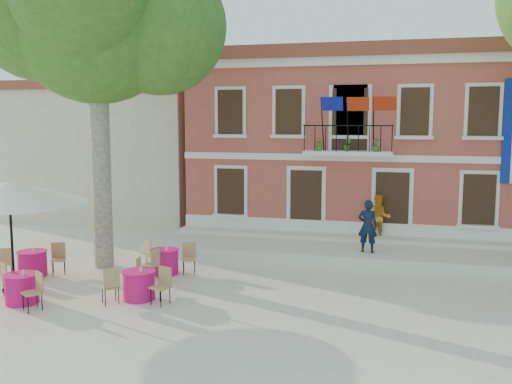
% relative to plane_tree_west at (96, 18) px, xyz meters
% --- Properties ---
extents(ground, '(90.00, 90.00, 0.00)m').
position_rel_plane_tree_west_xyz_m(ground, '(5.32, -0.82, -7.80)').
color(ground, beige).
rests_on(ground, ground).
extents(main_building, '(13.50, 9.59, 7.50)m').
position_rel_plane_tree_west_xyz_m(main_building, '(7.32, 9.17, -4.02)').
color(main_building, '#A8573C').
rests_on(main_building, ground).
extents(neighbor_west, '(9.40, 9.40, 6.40)m').
position_rel_plane_tree_west_xyz_m(neighbor_west, '(-4.18, 10.18, -4.58)').
color(neighbor_west, beige).
rests_on(neighbor_west, ground).
extents(terrace, '(14.00, 3.40, 0.30)m').
position_rel_plane_tree_west_xyz_m(terrace, '(7.32, 3.58, -7.65)').
color(terrace, silver).
rests_on(terrace, ground).
extents(plane_tree_west, '(5.38, 5.38, 10.56)m').
position_rel_plane_tree_west_xyz_m(plane_tree_west, '(0.00, 0.00, 0.00)').
color(plane_tree_west, '#A59E84').
rests_on(plane_tree_west, ground).
extents(patio_umbrella, '(4.12, 4.12, 3.06)m').
position_rel_plane_tree_west_xyz_m(patio_umbrella, '(-1.06, -3.04, -5.05)').
color(patio_umbrella, black).
rests_on(patio_umbrella, ground).
extents(pedestrian_navy, '(0.67, 0.46, 1.78)m').
position_rel_plane_tree_west_xyz_m(pedestrian_navy, '(8.19, 2.83, -6.61)').
color(pedestrian_navy, black).
rests_on(pedestrian_navy, terrace).
extents(pedestrian_orange, '(0.90, 0.75, 1.69)m').
position_rel_plane_tree_west_xyz_m(pedestrian_orange, '(8.49, 4.80, -6.65)').
color(pedestrian_orange, orange).
rests_on(pedestrian_orange, terrace).
extents(cafe_table_0, '(1.86, 1.36, 0.95)m').
position_rel_plane_tree_west_xyz_m(cafe_table_0, '(-1.53, -1.56, -7.38)').
color(cafe_table_0, '#D71474').
rests_on(cafe_table_0, ground).
extents(cafe_table_1, '(1.82, 1.44, 0.95)m').
position_rel_plane_tree_west_xyz_m(cafe_table_1, '(-0.18, -3.88, -7.38)').
color(cafe_table_1, '#D71474').
rests_on(cafe_table_1, ground).
extents(cafe_table_3, '(1.83, 1.78, 0.95)m').
position_rel_plane_tree_west_xyz_m(cafe_table_3, '(2.61, -2.84, -7.37)').
color(cafe_table_3, '#D71474').
rests_on(cafe_table_3, ground).
extents(cafe_table_4, '(1.84, 1.77, 0.95)m').
position_rel_plane_tree_west_xyz_m(cafe_table_4, '(2.26, -0.36, -7.37)').
color(cafe_table_4, '#D71474').
rests_on(cafe_table_4, ground).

